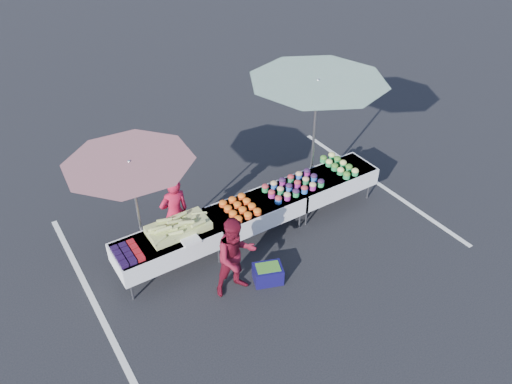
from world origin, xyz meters
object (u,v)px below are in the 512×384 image
table_right (331,181)px  vendor (175,213)px  umbrella_left (131,171)px  storage_bin (268,274)px  table_left (168,245)px  table_center (256,210)px  umbrella_right (317,91)px  customer (236,257)px

table_right → vendor: vendor is taller
table_right → umbrella_left: 4.14m
vendor → storage_bin: bearing=116.7°
table_left → vendor: vendor is taller
table_left → table_center: size_ratio=1.00×
table_center → storage_bin: (-0.50, -1.15, -0.42)m
umbrella_left → umbrella_right: umbrella_right is taller
table_right → storage_bin: (-2.30, -1.15, -0.42)m
table_right → table_center: bearing=180.0°
table_right → storage_bin: 2.60m
table_center → umbrella_left: umbrella_left is taller
table_left → table_center: (1.80, 0.00, 0.00)m
vendor → umbrella_right: bearing=176.1°
umbrella_left → table_center: bearing=-12.0°
umbrella_left → storage_bin: size_ratio=4.57×
vendor → storage_bin: 2.01m
table_left → table_right: bearing=0.0°
umbrella_left → table_right: bearing=-6.5°
table_center → vendor: (-1.39, 0.55, 0.16)m
customer → umbrella_right: bearing=32.5°
table_left → storage_bin: table_left is taller
table_left → storage_bin: bearing=-41.5°
table_center → umbrella_left: 2.53m
table_center → table_right: bearing=0.0°
umbrella_right → storage_bin: 3.46m
table_center → vendor: size_ratio=1.25×
umbrella_left → customer: bearing=-54.9°
umbrella_right → table_center: bearing=-166.0°
table_center → customer: bearing=-135.6°
table_right → vendor: (-3.19, 0.55, 0.16)m
table_center → umbrella_right: 2.48m
vendor → umbrella_left: umbrella_left is taller
umbrella_right → storage_bin: umbrella_right is taller
vendor → table_center: bearing=157.4°
table_center → umbrella_left: size_ratio=0.70×
customer → umbrella_left: (-1.03, 1.47, 1.21)m
table_center → umbrella_left: (-2.08, 0.44, 1.37)m
table_right → customer: size_ratio=1.25×
table_left → umbrella_right: umbrella_right is taller
customer → storage_bin: customer is taller
table_right → umbrella_right: umbrella_right is taller
table_left → umbrella_left: (-0.28, 0.44, 1.37)m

